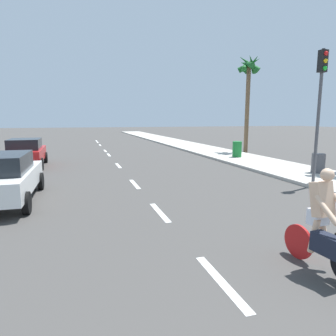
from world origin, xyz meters
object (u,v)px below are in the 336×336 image
parked_car_white (0,177)px  trash_bin_far (237,149)px  parked_car_red (26,152)px  palm_tree_far (249,76)px  cyclist (323,226)px  trash_bin_near (318,163)px  traffic_signal (320,93)px

parked_car_white → trash_bin_far: parked_car_white is taller
parked_car_red → palm_tree_far: size_ratio=0.57×
cyclist → trash_bin_far: bearing=-119.3°
trash_bin_near → trash_bin_far: size_ratio=0.87×
trash_bin_near → parked_car_white: bearing=-176.1°
cyclist → trash_bin_near: bearing=-137.9°
parked_car_white → trash_bin_far: 14.41m
cyclist → trash_bin_far: 15.04m
parked_car_white → traffic_signal: (11.23, -0.93, 2.76)m
traffic_signal → trash_bin_near: (1.90, 1.83, -3.02)m
parked_car_white → palm_tree_far: bearing=34.8°
traffic_signal → trash_bin_near: bearing=43.8°
cyclist → parked_car_red: size_ratio=0.43×
trash_bin_near → traffic_signal: bearing=-136.2°
cyclist → trash_bin_near: (6.81, 7.38, -0.24)m
parked_car_white → trash_bin_near: 13.16m
palm_tree_far → parked_car_white: bearing=-145.9°
parked_car_white → palm_tree_far: (14.80, 10.03, 4.96)m
parked_car_red → traffic_signal: traffic_signal is taller
palm_tree_far → traffic_signal: palm_tree_far is taller
palm_tree_far → trash_bin_near: (-1.67, -9.14, -5.21)m
palm_tree_far → trash_bin_far: bearing=-129.9°
trash_bin_near → trash_bin_far: trash_bin_far is taller
traffic_signal → trash_bin_far: size_ratio=5.06×
traffic_signal → palm_tree_far: bearing=72.0°
parked_car_red → trash_bin_far: 12.85m
cyclist → parked_car_red: cyclist is taller
parked_car_white → parked_car_red: size_ratio=1.09×
trash_bin_far → traffic_signal: bearing=-98.6°
palm_tree_far → trash_bin_near: size_ratio=8.29×
trash_bin_near → cyclist: bearing=-132.7°
trash_bin_far → parked_car_white: bearing=-149.9°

